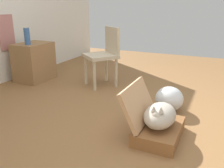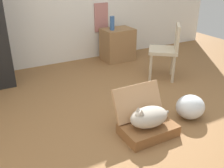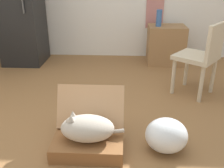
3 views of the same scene
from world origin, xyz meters
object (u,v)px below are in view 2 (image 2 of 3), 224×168
(cat, at_px, (148,117))
(plastic_bag_white, at_px, (190,107))
(vase_tall, at_px, (112,23))
(side_table, at_px, (118,44))
(chair, at_px, (167,49))
(suitcase_base, at_px, (148,130))

(cat, bearing_deg, plastic_bag_white, 4.41)
(plastic_bag_white, distance_m, vase_tall, 2.27)
(cat, relative_size, vase_tall, 2.07)
(side_table, relative_size, chair, 0.69)
(side_table, height_order, chair, chair)
(side_table, bearing_deg, plastic_bag_white, -97.32)
(plastic_bag_white, distance_m, side_table, 2.26)
(suitcase_base, bearing_deg, side_table, 67.98)
(suitcase_base, relative_size, cat, 1.12)
(cat, xyz_separation_m, plastic_bag_white, (0.64, 0.05, -0.08))
(plastic_bag_white, bearing_deg, cat, -175.59)
(vase_tall, bearing_deg, cat, -109.40)
(plastic_bag_white, relative_size, side_table, 0.58)
(side_table, distance_m, vase_tall, 0.45)
(side_table, xyz_separation_m, vase_tall, (-0.14, -0.05, 0.42))
(plastic_bag_white, relative_size, vase_tall, 1.40)
(suitcase_base, xyz_separation_m, side_table, (0.92, 2.28, 0.24))
(suitcase_base, height_order, plastic_bag_white, plastic_bag_white)
(suitcase_base, height_order, chair, chair)
(vase_tall, bearing_deg, suitcase_base, -109.25)
(chair, bearing_deg, suitcase_base, -7.37)
(plastic_bag_white, xyz_separation_m, side_table, (0.29, 2.23, 0.16))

